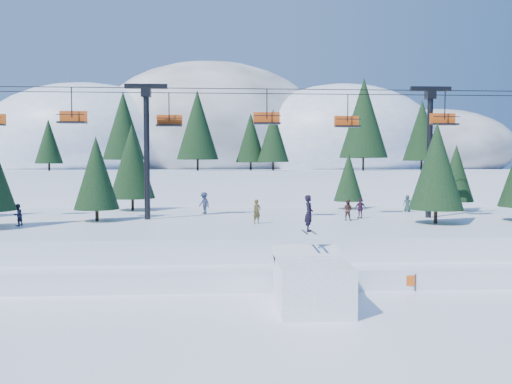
{
  "coord_description": "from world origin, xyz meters",
  "views": [
    {
      "loc": [
        -2.93,
        -20.43,
        6.59
      ],
      "look_at": [
        -1.38,
        6.0,
        5.2
      ],
      "focal_mm": 35.0,
      "sensor_mm": 36.0,
      "label": 1
    }
  ],
  "objects": [
    {
      "name": "distant_skiers",
      "position": [
        -0.94,
        18.88,
        3.34
      ],
      "size": [
        31.11,
        9.43,
        1.86
      ],
      "color": "#421E3A",
      "rests_on": "mid_shelf"
    },
    {
      "name": "jump_kicker",
      "position": [
        0.98,
        2.19,
        1.21
      ],
      "size": [
        3.23,
        4.42,
        5.16
      ],
      "color": "white",
      "rests_on": "ground"
    },
    {
      "name": "conifer_stand",
      "position": [
        2.29,
        18.45,
        6.81
      ],
      "size": [
        62.35,
        17.12,
        8.83
      ],
      "color": "black",
      "rests_on": "mid_shelf"
    },
    {
      "name": "banner_far",
      "position": [
        11.24,
        6.36,
        0.54
      ],
      "size": [
        2.8,
        0.62,
        0.9
      ],
      "color": "black",
      "rests_on": "ground"
    },
    {
      "name": "mountain_ridge",
      "position": [
        -5.06,
        73.31,
        9.65
      ],
      "size": [
        119.0,
        60.02,
        26.46
      ],
      "color": "white",
      "rests_on": "ground"
    },
    {
      "name": "mid_shelf",
      "position": [
        0.0,
        18.0,
        1.25
      ],
      "size": [
        70.0,
        22.0,
        2.5
      ],
      "primitive_type": "cube",
      "color": "white",
      "rests_on": "ground"
    },
    {
      "name": "banner_near",
      "position": [
        5.57,
        5.14,
        0.54
      ],
      "size": [
        2.84,
        0.41,
        0.9
      ],
      "color": "black",
      "rests_on": "ground"
    },
    {
      "name": "berm",
      "position": [
        0.0,
        8.0,
        0.55
      ],
      "size": [
        70.0,
        6.0,
        1.1
      ],
      "primitive_type": "cube",
      "color": "white",
      "rests_on": "ground"
    },
    {
      "name": "ground",
      "position": [
        0.0,
        0.0,
        0.0
      ],
      "size": [
        160.0,
        160.0,
        0.0
      ],
      "primitive_type": "plane",
      "color": "white",
      "rests_on": "ground"
    },
    {
      "name": "chairlift",
      "position": [
        0.39,
        18.05,
        9.32
      ],
      "size": [
        47.05,
        3.21,
        10.28
      ],
      "color": "black",
      "rests_on": "mid_shelf"
    }
  ]
}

